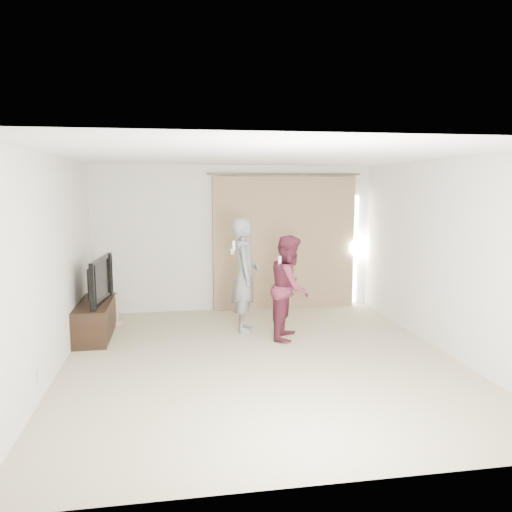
{
  "coord_description": "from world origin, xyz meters",
  "views": [
    {
      "loc": [
        -1.08,
        -6.1,
        2.24
      ],
      "look_at": [
        0.13,
        1.2,
        1.19
      ],
      "focal_mm": 35.0,
      "sensor_mm": 36.0,
      "label": 1
    }
  ],
  "objects_px": {
    "tv": "(94,280)",
    "person_man": "(245,275)",
    "person_woman": "(290,287)",
    "tv_console": "(95,319)"
  },
  "relations": [
    {
      "from": "tv_console",
      "to": "person_woman",
      "type": "xyz_separation_m",
      "value": [
        2.85,
        -0.53,
        0.5
      ]
    },
    {
      "from": "tv_console",
      "to": "person_woman",
      "type": "height_order",
      "value": "person_woman"
    },
    {
      "from": "tv",
      "to": "person_man",
      "type": "relative_size",
      "value": 0.66
    },
    {
      "from": "tv",
      "to": "person_man",
      "type": "height_order",
      "value": "person_man"
    },
    {
      "from": "tv",
      "to": "person_woman",
      "type": "relative_size",
      "value": 0.77
    },
    {
      "from": "person_man",
      "to": "person_woman",
      "type": "distance_m",
      "value": 0.78
    },
    {
      "from": "person_man",
      "to": "tv_console",
      "type": "bearing_deg",
      "value": 178.99
    },
    {
      "from": "tv_console",
      "to": "person_man",
      "type": "bearing_deg",
      "value": -1.01
    },
    {
      "from": "tv",
      "to": "person_woman",
      "type": "distance_m",
      "value": 2.9
    },
    {
      "from": "tv",
      "to": "person_woman",
      "type": "xyz_separation_m",
      "value": [
        2.85,
        -0.53,
        -0.09
      ]
    }
  ]
}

